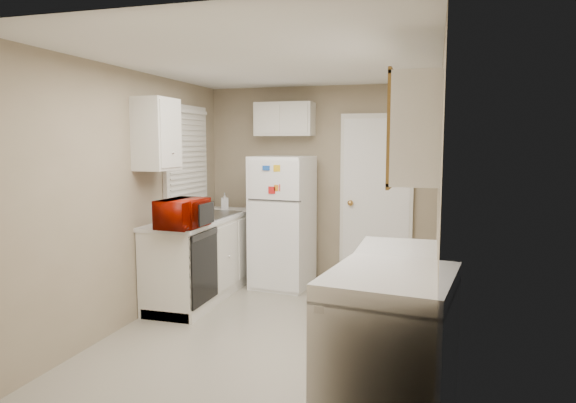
# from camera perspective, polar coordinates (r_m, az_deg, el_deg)

# --- Properties ---
(floor) EXTENTS (3.80, 3.80, 0.00)m
(floor) POSITION_cam_1_polar(r_m,az_deg,el_deg) (4.79, -1.71, -14.47)
(floor) COLOR #B0A999
(floor) RESTS_ON ground
(ceiling) EXTENTS (3.80, 3.80, 0.00)m
(ceiling) POSITION_cam_1_polar(r_m,az_deg,el_deg) (4.52, -1.82, 15.21)
(ceiling) COLOR white
(ceiling) RESTS_ON floor
(wall_left) EXTENTS (3.80, 3.80, 0.00)m
(wall_left) POSITION_cam_1_polar(r_m,az_deg,el_deg) (5.11, -16.89, 0.44)
(wall_left) COLOR gray
(wall_left) RESTS_ON floor
(wall_right) EXTENTS (3.80, 3.80, 0.00)m
(wall_right) POSITION_cam_1_polar(r_m,az_deg,el_deg) (4.29, 16.34, -0.66)
(wall_right) COLOR gray
(wall_right) RESTS_ON floor
(wall_back) EXTENTS (2.80, 2.80, 0.00)m
(wall_back) POSITION_cam_1_polar(r_m,az_deg,el_deg) (6.33, 3.52, 1.84)
(wall_back) COLOR gray
(wall_back) RESTS_ON floor
(wall_front) EXTENTS (2.80, 2.80, 0.00)m
(wall_front) POSITION_cam_1_polar(r_m,az_deg,el_deg) (2.78, -13.91, -4.42)
(wall_front) COLOR gray
(wall_front) RESTS_ON floor
(left_counter) EXTENTS (0.60, 1.80, 0.90)m
(left_counter) POSITION_cam_1_polar(r_m,az_deg,el_deg) (5.86, -9.35, -6.04)
(left_counter) COLOR silver
(left_counter) RESTS_ON floor
(dishwasher) EXTENTS (0.03, 0.58, 0.72)m
(dishwasher) POSITION_cam_1_polar(r_m,az_deg,el_deg) (5.20, -9.30, -7.20)
(dishwasher) COLOR black
(dishwasher) RESTS_ON floor
(sink) EXTENTS (0.54, 0.74, 0.16)m
(sink) POSITION_cam_1_polar(r_m,az_deg,el_deg) (5.92, -8.80, -1.87)
(sink) COLOR gray
(sink) RESTS_ON left_counter
(microwave) EXTENTS (0.52, 0.32, 0.34)m
(microwave) POSITION_cam_1_polar(r_m,az_deg,el_deg) (5.03, -11.63, -1.22)
(microwave) COLOR #7A0A00
(microwave) RESTS_ON left_counter
(soap_bottle) EXTENTS (0.12, 0.12, 0.20)m
(soap_bottle) POSITION_cam_1_polar(r_m,az_deg,el_deg) (6.45, -7.05, 0.10)
(soap_bottle) COLOR silver
(soap_bottle) RESTS_ON left_counter
(window_blinds) EXTENTS (0.10, 0.98, 1.08)m
(window_blinds) POSITION_cam_1_polar(r_m,az_deg,el_deg) (5.97, -11.20, 5.29)
(window_blinds) COLOR silver
(window_blinds) RESTS_ON wall_left
(upper_cabinet_left) EXTENTS (0.30, 0.45, 0.70)m
(upper_cabinet_left) POSITION_cam_1_polar(r_m,az_deg,el_deg) (5.19, -14.39, 7.25)
(upper_cabinet_left) COLOR silver
(upper_cabinet_left) RESTS_ON wall_left
(refrigerator) EXTENTS (0.70, 0.69, 1.56)m
(refrigerator) POSITION_cam_1_polar(r_m,az_deg,el_deg) (6.09, -0.62, -2.31)
(refrigerator) COLOR white
(refrigerator) RESTS_ON floor
(cabinet_over_fridge) EXTENTS (0.70, 0.30, 0.40)m
(cabinet_over_fridge) POSITION_cam_1_polar(r_m,az_deg,el_deg) (6.27, -0.35, 9.13)
(cabinet_over_fridge) COLOR silver
(cabinet_over_fridge) RESTS_ON wall_back
(interior_door) EXTENTS (0.86, 0.06, 2.08)m
(interior_door) POSITION_cam_1_polar(r_m,az_deg,el_deg) (6.19, 9.76, -0.02)
(interior_door) COLOR white
(interior_door) RESTS_ON floor
(right_counter) EXTENTS (0.60, 2.00, 0.90)m
(right_counter) POSITION_cam_1_polar(r_m,az_deg,el_deg) (3.69, 11.20, -13.68)
(right_counter) COLOR silver
(right_counter) RESTS_ON floor
(stove) EXTENTS (0.78, 0.92, 1.01)m
(stove) POSITION_cam_1_polar(r_m,az_deg,el_deg) (3.09, 11.14, -16.68)
(stove) COLOR white
(stove) RESTS_ON floor
(upper_cabinet_right) EXTENTS (0.30, 1.20, 0.70)m
(upper_cabinet_right) POSITION_cam_1_polar(r_m,az_deg,el_deg) (3.76, 14.36, 7.59)
(upper_cabinet_right) COLOR silver
(upper_cabinet_right) RESTS_ON wall_right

